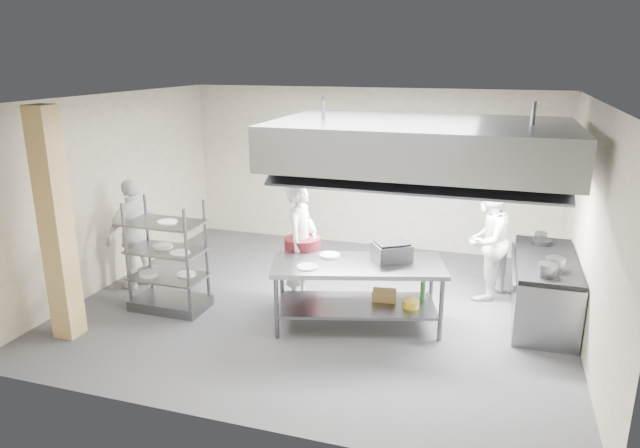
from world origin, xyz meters
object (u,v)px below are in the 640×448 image
(griddle, at_px, (392,252))
(cooking_range, at_px, (544,290))
(chef_plating, at_px, (136,234))
(chef_head, at_px, (301,244))
(chef_line, at_px, (486,241))
(pass_rack, at_px, (167,256))
(stockpot, at_px, (555,264))
(island, at_px, (357,295))

(griddle, bearing_deg, cooking_range, -12.62)
(cooking_range, height_order, chef_plating, chef_plating)
(chef_head, distance_m, chef_line, 2.77)
(chef_plating, xyz_separation_m, griddle, (4.07, -0.09, 0.15))
(pass_rack, relative_size, stockpot, 6.66)
(chef_plating, distance_m, griddle, 4.07)
(chef_plating, bearing_deg, stockpot, 111.00)
(chef_head, xyz_separation_m, stockpot, (3.43, 0.07, 0.05))
(griddle, distance_m, stockpot, 2.09)
(chef_head, distance_m, griddle, 1.39)
(chef_plating, xyz_separation_m, stockpot, (6.13, 0.21, 0.11))
(chef_head, distance_m, chef_plating, 2.70)
(griddle, xyz_separation_m, stockpot, (2.06, 0.30, -0.04))
(island, bearing_deg, cooking_range, 6.42)
(chef_head, height_order, stockpot, chef_head)
(cooking_range, relative_size, stockpot, 8.29)
(island, distance_m, chef_line, 2.25)
(griddle, bearing_deg, chef_head, 137.31)
(pass_rack, distance_m, chef_line, 4.69)
(stockpot, bearing_deg, chef_plating, -178.04)
(chef_line, bearing_deg, pass_rack, -44.49)
(chef_head, xyz_separation_m, griddle, (1.37, -0.22, 0.09))
(pass_rack, xyz_separation_m, chef_line, (4.33, 1.81, 0.09))
(pass_rack, distance_m, chef_head, 1.92)
(chef_plating, distance_m, stockpot, 6.14)
(chef_line, relative_size, stockpot, 7.40)
(island, xyz_separation_m, pass_rack, (-2.74, -0.27, 0.35))
(pass_rack, height_order, chef_line, chef_line)
(island, relative_size, pass_rack, 1.41)
(cooking_range, relative_size, chef_line, 1.12)
(island, relative_size, stockpot, 9.42)
(chef_line, bearing_deg, chef_plating, -54.16)
(chef_head, height_order, chef_line, chef_head)
(cooking_range, bearing_deg, stockpot, -83.44)
(cooking_range, height_order, griddle, griddle)
(chef_line, xyz_separation_m, griddle, (-1.19, -1.30, 0.13))
(island, distance_m, griddle, 0.74)
(chef_plating, relative_size, griddle, 3.69)
(pass_rack, distance_m, griddle, 3.19)
(chef_head, relative_size, chef_plating, 1.07)
(chef_plating, relative_size, stockpot, 7.24)
(chef_line, distance_m, chef_plating, 5.39)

